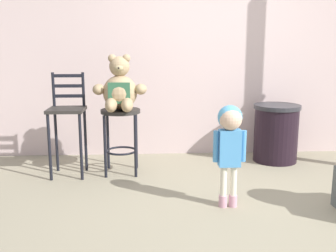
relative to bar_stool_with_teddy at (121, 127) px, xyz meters
name	(u,v)px	position (x,y,z in m)	size (l,w,h in m)	color
ground_plane	(249,208)	(1.19, -1.07, -0.53)	(24.00, 24.00, 0.00)	gray
building_wall	(215,22)	(1.19, 0.92, 1.19)	(6.13, 0.30, 3.44)	beige
bar_stool_with_teddy	(121,127)	(0.00, 0.00, 0.00)	(0.44, 0.44, 0.73)	#2A2724
teddy_bear	(120,90)	(0.00, -0.03, 0.41)	(0.59, 0.53, 0.60)	tan
child_walking	(230,134)	(1.01, -1.02, 0.13)	(0.29, 0.23, 0.91)	#C991A4
trash_bin	(276,133)	(1.89, 0.36, -0.17)	(0.56, 0.56, 0.71)	black
bar_chair_empty	(67,116)	(-0.58, -0.04, 0.13)	(0.39, 0.39, 1.13)	#2A2724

